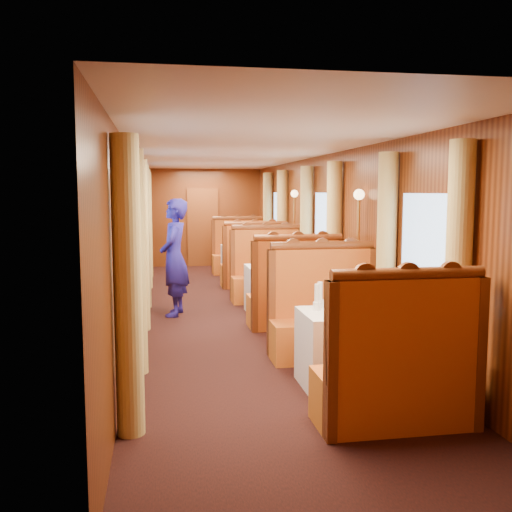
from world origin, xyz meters
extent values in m
cube|color=brown|center=(0.00, 5.97, 1.00)|extent=(0.80, 0.04, 2.00)
cube|color=white|center=(0.75, -3.50, 0.38)|extent=(1.05, 0.72, 0.75)
cube|color=#AA3412|center=(0.75, -4.45, 0.23)|extent=(1.30, 0.55, 0.45)
cube|color=#AA3412|center=(0.75, -4.67, 0.85)|extent=(1.30, 0.12, 0.80)
cylinder|color=brown|center=(0.75, -4.67, 1.29)|extent=(1.23, 0.10, 0.10)
cube|color=#AA3412|center=(0.75, -2.55, 0.23)|extent=(1.30, 0.55, 0.45)
cube|color=#AA3412|center=(0.75, -2.33, 0.85)|extent=(1.30, 0.12, 0.80)
cylinder|color=brown|center=(0.75, -2.33, 1.29)|extent=(1.23, 0.10, 0.10)
cube|color=white|center=(0.75, 0.00, 0.38)|extent=(1.05, 0.72, 0.75)
cube|color=#AA3412|center=(0.75, -0.95, 0.23)|extent=(1.30, 0.55, 0.45)
cube|color=#AA3412|center=(0.75, -1.17, 0.85)|extent=(1.30, 0.12, 0.80)
cylinder|color=brown|center=(0.75, -1.17, 1.29)|extent=(1.23, 0.10, 0.10)
cube|color=#AA3412|center=(0.75, 0.95, 0.23)|extent=(1.30, 0.55, 0.45)
cube|color=#AA3412|center=(0.75, 1.17, 0.85)|extent=(1.30, 0.12, 0.80)
cylinder|color=brown|center=(0.75, 1.17, 1.29)|extent=(1.23, 0.10, 0.10)
cube|color=white|center=(0.75, 3.50, 0.38)|extent=(1.05, 0.72, 0.75)
cube|color=#AA3412|center=(0.75, 2.55, 0.23)|extent=(1.30, 0.55, 0.45)
cube|color=#AA3412|center=(0.75, 2.33, 0.85)|extent=(1.30, 0.12, 0.80)
cylinder|color=brown|center=(0.75, 2.33, 1.29)|extent=(1.23, 0.10, 0.10)
cube|color=#AA3412|center=(0.75, 4.45, 0.23)|extent=(1.30, 0.55, 0.45)
cube|color=#AA3412|center=(0.75, 4.67, 0.85)|extent=(1.30, 0.12, 0.80)
cylinder|color=brown|center=(0.75, 4.67, 1.29)|extent=(1.23, 0.10, 0.10)
cube|color=silver|center=(0.65, -3.53, 0.76)|extent=(0.40, 0.35, 0.01)
cylinder|color=white|center=(1.08, -3.62, 0.76)|extent=(0.21, 0.21, 0.01)
cylinder|color=white|center=(0.39, -3.39, 0.79)|extent=(0.08, 0.08, 0.08)
cylinder|color=white|center=(0.39, -3.39, 0.92)|extent=(0.05, 0.05, 0.18)
cylinder|color=white|center=(0.45, -3.27, 0.79)|extent=(0.08, 0.08, 0.08)
cylinder|color=white|center=(0.45, -3.27, 0.92)|extent=(0.05, 0.05, 0.18)
cylinder|color=silver|center=(0.76, -0.01, 0.82)|extent=(0.06, 0.06, 0.14)
cylinder|color=silver|center=(0.78, 3.53, 0.82)|extent=(0.06, 0.06, 0.14)
cylinder|color=#D7C16E|center=(-1.38, -4.28, 1.18)|extent=(0.22, 0.22, 2.35)
cylinder|color=#D7C16E|center=(-1.38, -2.72, 1.18)|extent=(0.22, 0.22, 2.35)
cylinder|color=#D7C16E|center=(1.38, -4.28, 1.18)|extent=(0.22, 0.22, 2.35)
cylinder|color=#D7C16E|center=(1.38, -2.72, 1.18)|extent=(0.22, 0.22, 2.35)
cylinder|color=#D7C16E|center=(-1.38, -0.78, 1.18)|extent=(0.22, 0.22, 2.35)
cylinder|color=#D7C16E|center=(-1.38, 0.78, 1.18)|extent=(0.22, 0.22, 2.35)
cylinder|color=#D7C16E|center=(1.38, -0.78, 1.18)|extent=(0.22, 0.22, 2.35)
cylinder|color=#D7C16E|center=(1.38, 0.78, 1.18)|extent=(0.22, 0.22, 2.35)
cylinder|color=#D7C16E|center=(-1.38, 2.72, 1.18)|extent=(0.22, 0.22, 2.35)
cylinder|color=#D7C16E|center=(-1.38, 4.28, 1.18)|extent=(0.22, 0.22, 2.35)
cylinder|color=#D7C16E|center=(1.38, 2.72, 1.18)|extent=(0.22, 0.22, 2.35)
cylinder|color=#D7C16E|center=(1.38, 4.28, 1.18)|extent=(0.22, 0.22, 2.35)
cylinder|color=#BF8C3F|center=(-1.40, -1.75, 0.93)|extent=(0.04, 0.04, 1.85)
sphere|color=#FFD18C|center=(-1.40, -1.75, 1.88)|extent=(0.14, 0.14, 0.14)
cylinder|color=#BF8C3F|center=(1.40, -1.75, 0.93)|extent=(0.04, 0.04, 1.85)
sphere|color=#FFD18C|center=(1.40, -1.75, 1.88)|extent=(0.14, 0.14, 0.14)
cylinder|color=#BF8C3F|center=(-1.40, 1.75, 0.93)|extent=(0.04, 0.04, 1.85)
sphere|color=#FFD18C|center=(-1.40, 1.75, 1.88)|extent=(0.14, 0.14, 0.14)
cylinder|color=#BF8C3F|center=(1.40, 1.75, 0.93)|extent=(0.04, 0.04, 1.85)
sphere|color=#FFD18C|center=(1.40, 1.75, 1.88)|extent=(0.14, 0.14, 0.14)
imported|color=navy|center=(-0.90, 0.09, 0.91)|extent=(0.55, 0.73, 1.81)
cube|color=beige|center=(0.75, 0.78, 0.75)|extent=(0.40, 0.24, 0.55)
sphere|color=tan|center=(0.75, 0.78, 1.11)|extent=(0.20, 0.20, 0.20)
cube|color=beige|center=(0.75, 0.61, 0.52)|extent=(0.36, 0.30, 0.14)
camera|label=1|loc=(-1.14, -8.73, 1.92)|focal=40.00mm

